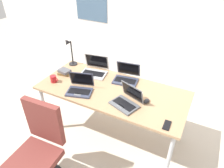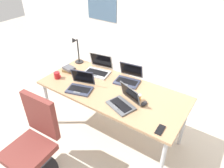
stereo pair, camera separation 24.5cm
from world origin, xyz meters
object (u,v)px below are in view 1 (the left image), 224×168
object	(u,v)px
cell_phone	(167,125)
office_chair	(39,155)
computer_mouse	(146,101)
coffee_mug	(54,79)
laptop_near_lamp	(127,101)
pill_bottle	(141,95)
desk_lamp	(70,53)
book_stack	(64,72)
laptop_back_left	(126,77)
laptop_mid_desk	(94,70)
laptop_back_right	(80,88)

from	to	relation	value
cell_phone	office_chair	size ratio (longest dim) A/B	0.14
computer_mouse	coffee_mug	bearing A→B (deg)	-165.00
laptop_near_lamp	pill_bottle	size ratio (longest dim) A/B	4.56
desk_lamp	book_stack	distance (m)	0.30
coffee_mug	desk_lamp	bearing A→B (deg)	98.04
laptop_back_left	pill_bottle	bearing A→B (deg)	-42.23
laptop_mid_desk	pill_bottle	xyz separation A→B (m)	(0.76, -0.24, -0.01)
laptop_back_right	office_chair	size ratio (longest dim) A/B	0.36
laptop_back_left	cell_phone	world-z (taller)	laptop_back_left
laptop_mid_desk	pill_bottle	bearing A→B (deg)	-17.65
cell_phone	laptop_near_lamp	bearing A→B (deg)	163.86
laptop_back_right	laptop_back_left	distance (m)	0.61
book_stack	laptop_mid_desk	bearing A→B (deg)	30.53
desk_lamp	laptop_back_left	size ratio (longest dim) A/B	1.18
cell_phone	coffee_mug	xyz separation A→B (m)	(-1.48, 0.10, 0.04)
desk_lamp	laptop_mid_desk	xyz separation A→B (m)	(0.41, -0.04, -0.15)
cell_phone	coffee_mug	distance (m)	1.49
desk_lamp	laptop_back_right	world-z (taller)	desk_lamp
computer_mouse	coffee_mug	xyz separation A→B (m)	(-1.19, -0.15, 0.03)
cell_phone	coffee_mug	bearing A→B (deg)	174.15
desk_lamp	laptop_near_lamp	size ratio (longest dim) A/B	1.11
desk_lamp	computer_mouse	distance (m)	1.30
office_chair	pill_bottle	bearing A→B (deg)	52.80
laptop_near_lamp	laptop_mid_desk	size ratio (longest dim) A/B	0.96
laptop_back_right	coffee_mug	bearing A→B (deg)	178.37
desk_lamp	laptop_back_left	bearing A→B (deg)	-0.39
office_chair	laptop_mid_desk	bearing A→B (deg)	91.86
computer_mouse	office_chair	xyz separation A→B (m)	(-0.80, -0.91, -0.36)
office_chair	desk_lamp	bearing A→B (deg)	110.13
laptop_mid_desk	laptop_back_left	bearing A→B (deg)	4.33
laptop_near_lamp	laptop_mid_desk	bearing A→B (deg)	148.22
laptop_back_right	cell_phone	world-z (taller)	laptop_back_right
coffee_mug	laptop_back_right	bearing A→B (deg)	-1.63
laptop_mid_desk	book_stack	distance (m)	0.40
laptop_back_left	office_chair	xyz separation A→B (m)	(-0.42, -1.22, -0.39)
desk_lamp	office_chair	world-z (taller)	desk_lamp
desk_lamp	coffee_mug	bearing A→B (deg)	-81.96
pill_bottle	coffee_mug	size ratio (longest dim) A/B	0.70
coffee_mug	office_chair	world-z (taller)	office_chair
laptop_back_right	office_chair	xyz separation A→B (m)	(-0.03, -0.75, -0.39)
laptop_mid_desk	coffee_mug	size ratio (longest dim) A/B	3.34
laptop_back_right	cell_phone	size ratio (longest dim) A/B	2.58
desk_lamp	office_chair	size ratio (longest dim) A/B	0.41
laptop_back_right	office_chair	bearing A→B (deg)	-92.10
laptop_back_right	book_stack	xyz separation A→B (m)	(-0.41, 0.23, -0.01)
computer_mouse	laptop_mid_desk	bearing A→B (deg)	169.63
laptop_back_left	office_chair	world-z (taller)	office_chair
laptop_mid_desk	office_chair	xyz separation A→B (m)	(0.04, -1.19, -0.39)
book_stack	laptop_near_lamp	bearing A→B (deg)	-11.32
laptop_back_right	laptop_back_left	bearing A→B (deg)	50.51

